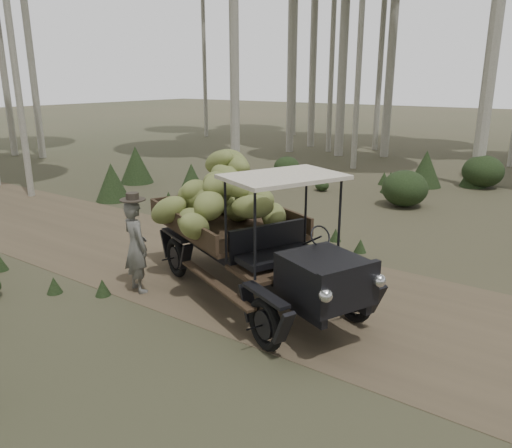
% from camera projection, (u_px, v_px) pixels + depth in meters
% --- Properties ---
extents(ground, '(120.00, 120.00, 0.00)m').
position_uv_depth(ground, '(313.00, 296.00, 8.64)').
color(ground, '#473D2B').
rests_on(ground, ground).
extents(dirt_track, '(70.00, 4.00, 0.01)m').
position_uv_depth(dirt_track, '(313.00, 295.00, 8.64)').
color(dirt_track, brown).
rests_on(dirt_track, ground).
extents(banana_truck, '(5.10, 3.38, 2.50)m').
position_uv_depth(banana_truck, '(236.00, 211.00, 8.64)').
color(banana_truck, black).
rests_on(banana_truck, ground).
extents(farmer, '(0.68, 0.54, 1.77)m').
position_uv_depth(farmer, '(136.00, 245.00, 8.62)').
color(farmer, '#5E5C56').
rests_on(farmer, ground).
extents(undergrowth, '(21.35, 22.24, 1.39)m').
position_uv_depth(undergrowth, '(411.00, 236.00, 10.02)').
color(undergrowth, '#233319').
rests_on(undergrowth, ground).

